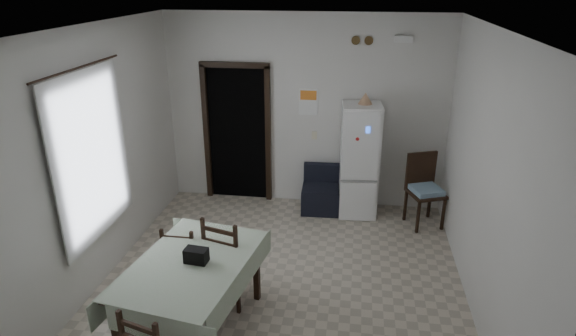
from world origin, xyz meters
The scene contains 24 objects.
ground centered at (0.00, 0.00, 0.00)m, with size 4.50×4.50×0.00m, color #B2A692.
ceiling centered at (0.00, 0.00, 2.90)m, with size 4.20×4.50×0.02m, color white, non-canonical shape.
wall_back centered at (0.00, 2.25, 1.45)m, with size 4.20×0.02×2.90m, color silver, non-canonical shape.
wall_front centered at (0.00, -2.25, 1.45)m, with size 4.20×0.02×2.90m, color silver, non-canonical shape.
wall_left centered at (-2.10, 0.00, 1.45)m, with size 0.02×4.50×2.90m, color silver, non-canonical shape.
wall_right centered at (2.10, 0.00, 1.45)m, with size 0.02×4.50×2.90m, color silver, non-canonical shape.
doorway centered at (-1.05, 2.45, 1.06)m, with size 1.06×0.52×2.22m.
window_recess centered at (-2.15, -0.20, 1.55)m, with size 0.10×1.20×1.60m, color silver.
curtain centered at (-2.04, -0.20, 1.55)m, with size 0.02×1.45×1.85m, color beige.
curtain_rod centered at (-2.03, -0.20, 2.50)m, with size 0.02×0.02×1.60m, color black.
calendar centered at (0.05, 2.24, 1.62)m, with size 0.28×0.02×0.40m, color white.
calendar_image centered at (0.05, 2.23, 1.72)m, with size 0.24×0.01×0.14m, color orange.
light_switch centered at (0.15, 2.24, 1.10)m, with size 0.08×0.02×0.12m, color beige.
vent_left centered at (0.70, 2.23, 2.52)m, with size 0.12×0.12×0.03m, color brown.
vent_right centered at (0.88, 2.23, 2.52)m, with size 0.12×0.12×0.03m, color brown.
emergency_light centered at (1.35, 2.21, 2.55)m, with size 0.25×0.07×0.09m, color white.
fridge centered at (0.84, 1.93, 0.84)m, with size 0.55×0.55×1.69m, color white, non-canonical shape.
tan_cone centered at (0.88, 1.96, 1.77)m, with size 0.20×0.20×0.16m, color tan.
navy_seat centered at (0.30, 1.93, 0.35)m, with size 0.57×0.55×0.69m, color black, non-canonical shape.
corner_chair centered at (1.80, 1.68, 0.52)m, with size 0.45×0.45×1.05m, color black, non-canonical shape.
dining_table centered at (-0.73, -0.95, 0.41)m, with size 1.02×1.56×0.81m, color #B6C8AB, non-canonical shape.
black_bag centered at (-0.67, -0.94, 0.88)m, with size 0.22×0.13×0.14m, color black.
dining_chair_far_left centered at (-1.03, -0.35, 0.44)m, with size 0.38×0.38×0.89m, color black, non-canonical shape.
dining_chair_far_right centered at (-0.50, -0.38, 0.53)m, with size 0.45×0.45×1.06m, color black, non-canonical shape.
Camera 1 is at (0.76, -4.71, 3.37)m, focal length 30.00 mm.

